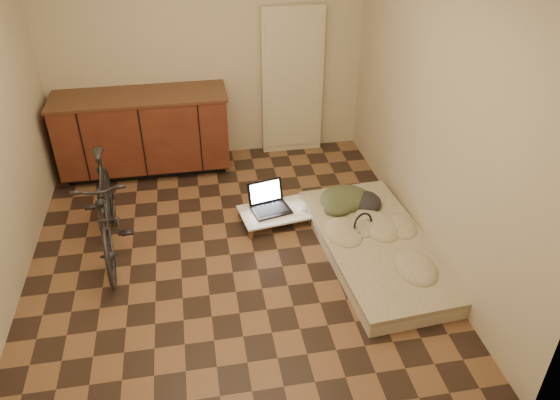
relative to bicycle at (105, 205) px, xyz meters
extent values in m
cube|color=brown|center=(1.03, -0.25, -0.50)|extent=(3.50, 4.00, 0.00)
cube|color=beige|center=(1.03, 1.75, 0.80)|extent=(3.50, 0.00, 2.60)
cube|color=beige|center=(1.03, -2.25, 0.80)|extent=(3.50, 0.00, 2.60)
cube|color=beige|center=(2.78, -0.25, 0.80)|extent=(0.00, 4.00, 2.60)
cube|color=black|center=(0.28, 1.49, -0.45)|extent=(1.70, 0.48, 0.10)
cube|color=#491E14|center=(0.28, 1.45, -0.01)|extent=(1.80, 0.60, 0.78)
cube|color=#4E2E1C|center=(0.28, 1.45, 0.40)|extent=(1.84, 0.62, 0.03)
cube|color=beige|center=(1.98, 1.69, 0.35)|extent=(0.70, 0.10, 1.70)
imported|color=black|center=(0.00, 0.00, 0.00)|extent=(0.58, 1.57, 1.00)
cube|color=beige|center=(2.33, -0.48, -0.44)|extent=(1.02, 1.92, 0.12)
cube|color=beige|center=(2.33, -0.48, -0.36)|extent=(1.04, 1.94, 0.04)
cube|color=brown|center=(1.25, -0.04, -0.45)|extent=(0.04, 0.04, 0.09)
cube|color=brown|center=(1.20, 0.34, -0.45)|extent=(0.04, 0.04, 0.09)
cube|color=brown|center=(1.87, 0.06, -0.45)|extent=(0.04, 0.04, 0.09)
cube|color=brown|center=(1.81, 0.43, -0.45)|extent=(0.04, 0.04, 0.09)
cube|color=white|center=(1.53, 0.20, -0.39)|extent=(0.74, 0.54, 0.02)
cube|color=black|center=(1.49, 0.21, -0.38)|extent=(0.41, 0.33, 0.02)
cube|color=black|center=(1.46, 0.36, -0.25)|extent=(0.36, 0.15, 0.23)
cube|color=white|center=(1.46, 0.36, -0.25)|extent=(0.31, 0.12, 0.19)
ellipsoid|color=white|center=(1.80, 0.17, -0.37)|extent=(0.11, 0.12, 0.04)
camera|label=1|loc=(0.80, -4.14, 2.60)|focal=35.00mm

